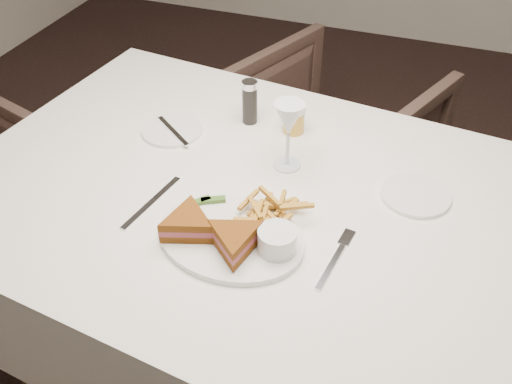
% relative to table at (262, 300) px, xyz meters
% --- Properties ---
extents(ground, '(5.00, 5.00, 0.00)m').
position_rel_table_xyz_m(ground, '(0.26, 0.15, -0.38)').
color(ground, black).
rests_on(ground, ground).
extents(table, '(1.57, 1.14, 0.75)m').
position_rel_table_xyz_m(table, '(0.00, 0.00, 0.00)').
color(table, white).
rests_on(table, ground).
extents(chair_far, '(0.87, 0.84, 0.70)m').
position_rel_table_xyz_m(chair_far, '(-0.03, 0.87, -0.03)').
color(chair_far, '#47332C').
rests_on(chair_far, ground).
extents(table_setting, '(0.81, 0.64, 0.18)m').
position_rel_table_xyz_m(table_setting, '(-0.01, -0.05, 0.41)').
color(table_setting, white).
rests_on(table_setting, table).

